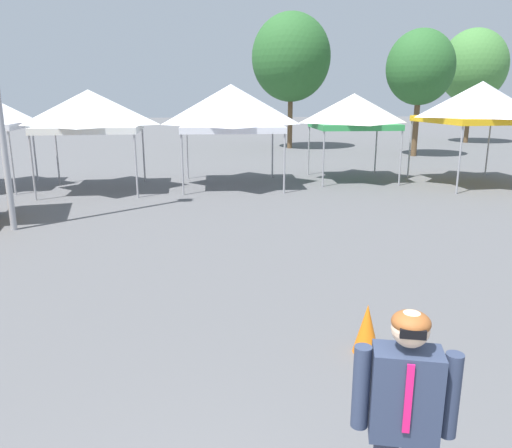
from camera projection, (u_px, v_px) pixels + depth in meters
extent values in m
cylinder|color=#9E9EA3|center=(12.00, 160.00, 15.38)|extent=(0.06, 0.06, 2.16)
cylinder|color=#9E9EA3|center=(35.00, 151.00, 17.91)|extent=(0.06, 0.06, 2.16)
cylinder|color=#9E9EA3|center=(32.00, 165.00, 14.52)|extent=(0.06, 0.06, 2.10)
cylinder|color=#9E9EA3|center=(136.00, 163.00, 14.92)|extent=(0.06, 0.06, 2.10)
cylinder|color=#9E9EA3|center=(57.00, 154.00, 17.36)|extent=(0.06, 0.06, 2.10)
cylinder|color=#9E9EA3|center=(144.00, 152.00, 17.76)|extent=(0.06, 0.06, 2.10)
pyramid|color=white|center=(89.00, 107.00, 15.74)|extent=(3.18, 3.18, 1.09)
cube|color=white|center=(91.00, 128.00, 15.90)|extent=(3.15, 3.15, 0.20)
cylinder|color=#9E9EA3|center=(182.00, 162.00, 15.33)|extent=(0.06, 0.06, 2.07)
cylinder|color=#9E9EA3|center=(284.00, 161.00, 15.60)|extent=(0.06, 0.06, 2.07)
cylinder|color=#9E9EA3|center=(187.00, 151.00, 18.39)|extent=(0.06, 0.06, 2.07)
cylinder|color=#9E9EA3|center=(272.00, 150.00, 18.65)|extent=(0.06, 0.06, 2.07)
pyramid|color=white|center=(231.00, 104.00, 16.57)|extent=(3.42, 3.42, 1.31)
cube|color=white|center=(231.00, 127.00, 16.76)|extent=(3.39, 3.39, 0.20)
cylinder|color=#9E9EA3|center=(323.00, 156.00, 16.72)|extent=(0.06, 0.06, 2.06)
cylinder|color=#9E9EA3|center=(401.00, 156.00, 16.94)|extent=(0.06, 0.06, 2.06)
cylinder|color=#9E9EA3|center=(309.00, 148.00, 19.30)|extent=(0.06, 0.06, 2.06)
cylinder|color=#9E9EA3|center=(376.00, 148.00, 19.51)|extent=(0.06, 0.06, 2.06)
pyramid|color=white|center=(354.00, 108.00, 17.73)|extent=(2.89, 2.89, 1.02)
cube|color=green|center=(353.00, 126.00, 17.88)|extent=(2.86, 2.86, 0.20)
cylinder|color=#9E9EA3|center=(460.00, 157.00, 15.45)|extent=(0.06, 0.06, 2.31)
cylinder|color=#9E9EA3|center=(410.00, 147.00, 18.53)|extent=(0.06, 0.06, 2.31)
cylinder|color=#9E9EA3|center=(488.00, 145.00, 19.11)|extent=(0.06, 0.06, 2.31)
pyramid|color=white|center=(481.00, 99.00, 16.84)|extent=(3.63, 3.63, 1.17)
cube|color=yellow|center=(479.00, 120.00, 17.02)|extent=(3.59, 3.59, 0.20)
cube|color=#2D3851|center=(405.00, 394.00, 3.11)|extent=(0.47, 0.35, 0.60)
cylinder|color=#2D3851|center=(361.00, 387.00, 3.15)|extent=(0.11, 0.11, 0.56)
cylinder|color=#2D3851|center=(451.00, 395.00, 3.06)|extent=(0.11, 0.11, 0.56)
sphere|color=beige|center=(411.00, 329.00, 3.00)|extent=(0.23, 0.23, 0.23)
ellipsoid|color=brown|center=(411.00, 322.00, 2.99)|extent=(0.23, 0.23, 0.14)
cube|color=black|center=(413.00, 334.00, 2.89)|extent=(0.15, 0.06, 0.06)
cube|color=#E51966|center=(408.00, 399.00, 2.97)|extent=(0.05, 0.02, 0.46)
cylinder|color=brown|center=(416.00, 126.00, 25.15)|extent=(0.28, 0.28, 3.02)
ellipsoid|color=#2D662D|center=(420.00, 67.00, 24.44)|extent=(3.30, 3.30, 3.63)
cylinder|color=brown|center=(468.00, 118.00, 32.32)|extent=(0.28, 0.28, 3.14)
ellipsoid|color=#47843D|center=(473.00, 66.00, 31.51)|extent=(4.15, 4.15, 4.57)
cylinder|color=brown|center=(290.00, 119.00, 28.88)|extent=(0.28, 0.28, 3.31)
ellipsoid|color=#2D662D|center=(291.00, 57.00, 28.03)|extent=(4.42, 4.42, 4.86)
cone|color=orange|center=(367.00, 329.00, 5.98)|extent=(0.32, 0.32, 0.62)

